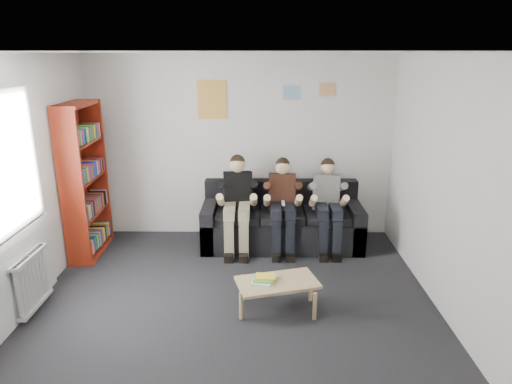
% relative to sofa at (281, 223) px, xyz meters
% --- Properties ---
extents(room_shell, '(5.00, 5.00, 5.00)m').
position_rel_sofa_xyz_m(room_shell, '(-0.61, -2.07, 1.03)').
color(room_shell, black).
rests_on(room_shell, ground).
extents(sofa, '(2.27, 0.93, 0.88)m').
position_rel_sofa_xyz_m(sofa, '(0.00, 0.00, 0.00)').
color(sofa, black).
rests_on(sofa, ground).
extents(bookshelf, '(0.31, 0.94, 2.09)m').
position_rel_sofa_xyz_m(bookshelf, '(-2.68, -0.34, 0.73)').
color(bookshelf, maroon).
rests_on(bookshelf, ground).
extents(coffee_table, '(0.86, 0.47, 0.34)m').
position_rel_sofa_xyz_m(coffee_table, '(-0.13, -1.83, -0.01)').
color(coffee_table, tan).
rests_on(coffee_table, ground).
extents(game_cases, '(0.26, 0.22, 0.05)m').
position_rel_sofa_xyz_m(game_cases, '(-0.27, -1.84, 0.05)').
color(game_cases, white).
rests_on(game_cases, coffee_table).
extents(person_left, '(0.40, 0.86, 1.34)m').
position_rel_sofa_xyz_m(person_left, '(-0.63, -0.20, 0.35)').
color(person_left, black).
rests_on(person_left, sofa).
extents(person_middle, '(0.38, 0.82, 1.30)m').
position_rel_sofa_xyz_m(person_middle, '(-0.00, -0.20, 0.34)').
color(person_middle, '#432116').
rests_on(person_middle, sofa).
extents(person_right, '(0.38, 0.81, 1.29)m').
position_rel_sofa_xyz_m(person_right, '(0.63, -0.20, 0.34)').
color(person_right, silver).
rests_on(person_right, sofa).
extents(radiator, '(0.10, 0.64, 0.60)m').
position_rel_sofa_xyz_m(radiator, '(-2.76, -1.87, 0.03)').
color(radiator, silver).
rests_on(radiator, ground).
extents(window, '(0.05, 1.30, 2.36)m').
position_rel_sofa_xyz_m(window, '(-2.83, -1.87, 0.71)').
color(window, white).
rests_on(window, room_shell).
extents(poster_large, '(0.42, 0.01, 0.55)m').
position_rel_sofa_xyz_m(poster_large, '(-1.01, 0.42, 1.73)').
color(poster_large, '#E4E350').
rests_on(poster_large, room_shell).
extents(poster_blue, '(0.25, 0.01, 0.20)m').
position_rel_sofa_xyz_m(poster_blue, '(0.14, 0.42, 1.83)').
color(poster_blue, '#4196DF').
rests_on(poster_blue, room_shell).
extents(poster_pink, '(0.22, 0.01, 0.18)m').
position_rel_sofa_xyz_m(poster_pink, '(0.64, 0.42, 1.88)').
color(poster_pink, '#C13C77').
rests_on(poster_pink, room_shell).
extents(poster_sign, '(0.20, 0.01, 0.14)m').
position_rel_sofa_xyz_m(poster_sign, '(-1.61, 0.42, 1.93)').
color(poster_sign, white).
rests_on(poster_sign, room_shell).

